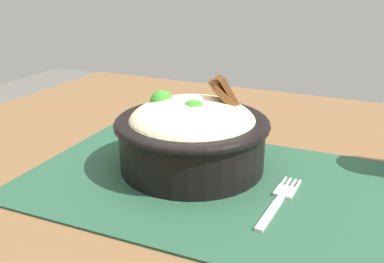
# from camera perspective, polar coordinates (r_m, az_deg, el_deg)

# --- Properties ---
(table) EXTENTS (1.03, 0.91, 0.71)m
(table) POSITION_cam_1_polar(r_m,az_deg,el_deg) (0.57, 2.80, -12.40)
(table) COLOR brown
(table) RESTS_ON ground_plane
(placemat) EXTENTS (0.49, 0.31, 0.00)m
(placemat) POSITION_cam_1_polar(r_m,az_deg,el_deg) (0.53, 3.35, -7.06)
(placemat) COLOR #1E422D
(placemat) RESTS_ON table
(bowl) EXTENTS (0.20, 0.20, 0.12)m
(bowl) POSITION_cam_1_polar(r_m,az_deg,el_deg) (0.55, -0.01, -0.17)
(bowl) COLOR black
(bowl) RESTS_ON placemat
(fork) EXTENTS (0.02, 0.13, 0.00)m
(fork) POSITION_cam_1_polar(r_m,az_deg,el_deg) (0.49, 11.84, -9.09)
(fork) COLOR silver
(fork) RESTS_ON placemat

